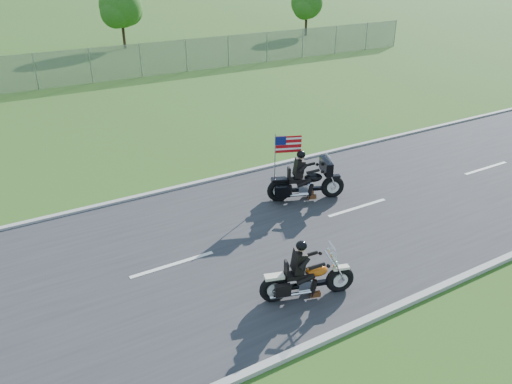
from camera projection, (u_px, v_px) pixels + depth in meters
ground at (243, 244)px, 13.38m from camera, size 420.00×420.00×0.00m
road at (243, 244)px, 13.37m from camera, size 120.00×8.00×0.04m
curb_north at (183, 187)px, 16.50m from camera, size 120.00×0.18×0.12m
curb_south at (338, 333)px, 10.22m from camera, size 120.00×0.18×0.12m
tree_fence_near at (121, 8)px, 38.07m from camera, size 3.52×3.28×4.75m
tree_fence_far at (307, 4)px, 43.92m from camera, size 3.08×2.87×4.20m
motorcycle_lead at (306, 280)px, 11.16m from camera, size 2.18×0.97×1.51m
motorcycle_follow at (306, 183)px, 15.51m from camera, size 2.38×1.25×2.07m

